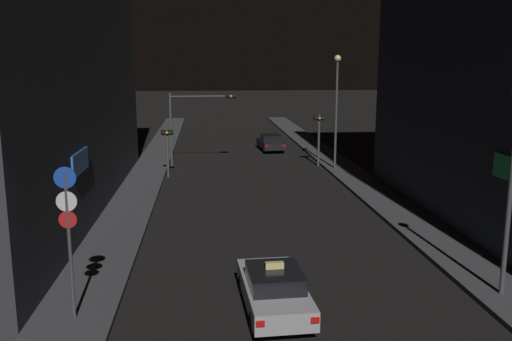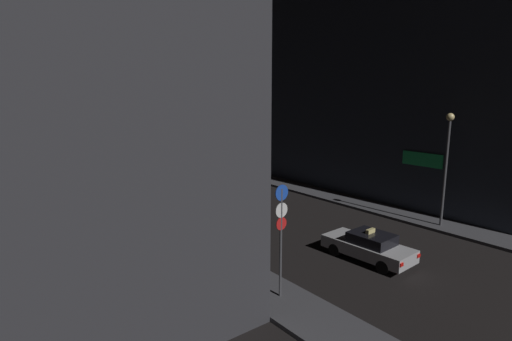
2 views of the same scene
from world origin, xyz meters
TOP-DOWN VIEW (x-y plane):
  - sidewalk_left at (-6.91, 34.18)m, footprint 2.45×72.37m
  - sidewalk_right at (6.91, 34.18)m, footprint 2.45×72.37m
  - taxi at (-0.88, 10.64)m, footprint 2.01×4.53m
  - far_car at (2.77, 42.19)m, footprint 2.08×4.56m
  - traffic_light_overhead at (-3.55, 35.56)m, footprint 4.93×0.41m
  - traffic_light_left_kerb at (-5.43, 31.41)m, footprint 0.80×0.42m
  - traffic_light_right_kerb at (5.43, 34.45)m, footprint 0.80×0.41m
  - sign_pole_left at (-6.83, 10.41)m, footprint 0.62×0.10m
  - street_lamp_far_block at (6.26, 32.72)m, footprint 0.48×0.48m

SIDE VIEW (x-z plane):
  - sidewalk_left at x=-6.91m, z-range 0.00..0.18m
  - sidewalk_right at x=6.91m, z-range 0.00..0.18m
  - far_car at x=2.77m, z-range 0.02..1.44m
  - taxi at x=-0.88m, z-range -0.07..1.55m
  - traffic_light_left_kerb at x=-5.43m, z-range 0.74..4.02m
  - traffic_light_right_kerb at x=5.43m, z-range 0.82..4.67m
  - sign_pole_left at x=-6.83m, z-range 0.69..5.22m
  - traffic_light_overhead at x=-3.55m, z-range 1.24..6.64m
  - street_lamp_far_block at x=6.26m, z-range 1.37..9.30m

